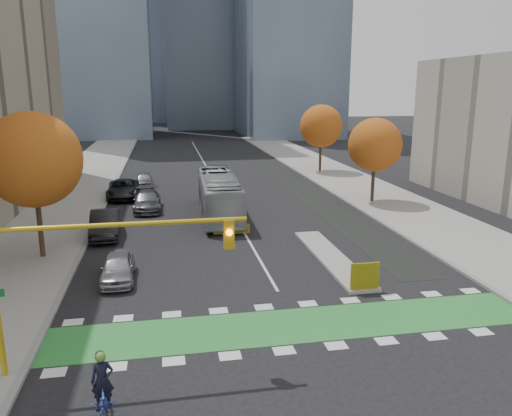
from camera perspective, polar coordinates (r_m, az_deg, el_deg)
name	(u,v)px	position (r m, az deg, el deg)	size (l,w,h in m)	color
ground	(307,343)	(19.60, 5.89, -15.10)	(300.00, 300.00, 0.00)	black
sidewalk_west	(47,222)	(38.59, -22.82, -1.51)	(7.00, 120.00, 0.15)	gray
sidewalk_east	(399,206)	(41.95, 16.04, 0.17)	(7.00, 120.00, 0.15)	gray
curb_west	(98,220)	(37.97, -17.66, -1.31)	(0.30, 120.00, 0.16)	gray
curb_east	(358,208)	(40.53, 11.60, -0.04)	(0.30, 120.00, 0.16)	gray
bike_crossing	(297,325)	(20.88, 4.72, -13.17)	(20.00, 3.00, 0.01)	#2B8436
centre_line	(210,173)	(57.47, -5.31, 4.06)	(0.15, 70.00, 0.01)	silver
bike_lane_paint	(296,187)	(49.04, 4.54, 2.45)	(2.50, 50.00, 0.01)	black
median_island	(331,257)	(28.57, 8.59, -5.61)	(1.60, 10.00, 0.16)	gray
hazard_board	(365,276)	(24.13, 12.35, -7.61)	(1.40, 0.12, 1.30)	yellow
tree_west	(33,160)	(29.56, -24.12, 5.04)	(5.20, 5.20, 8.22)	#332114
tree_east_near	(375,145)	(42.31, 13.43, 7.02)	(4.40, 4.40, 7.08)	#332114
tree_east_far	(321,126)	(57.37, 7.45, 9.26)	(4.80, 4.80, 7.65)	#332114
traffic_signal_west	(77,259)	(17.08, -19.81, -5.49)	(8.53, 0.56, 5.20)	#BF9914
cyclist	(104,400)	(15.77, -16.98, -20.24)	(0.81, 1.99, 2.25)	#21399B
bus	(219,195)	(37.52, -4.22, 1.50)	(2.67, 11.43, 3.18)	#9FA3A6
parked_car_a	(118,268)	(25.94, -15.50, -6.58)	(1.59, 3.96, 1.35)	#9F9FA4
parked_car_b	(105,224)	(33.66, -16.90, -1.78)	(1.76, 5.04, 1.66)	black
parked_car_c	(147,201)	(40.20, -12.32, 0.80)	(2.09, 5.13, 1.49)	#505156
parked_car_d	(123,189)	(45.21, -14.95, 2.10)	(2.63, 5.70, 1.58)	black
parked_car_e	(144,180)	(50.04, -12.67, 3.17)	(1.62, 4.01, 1.37)	gray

